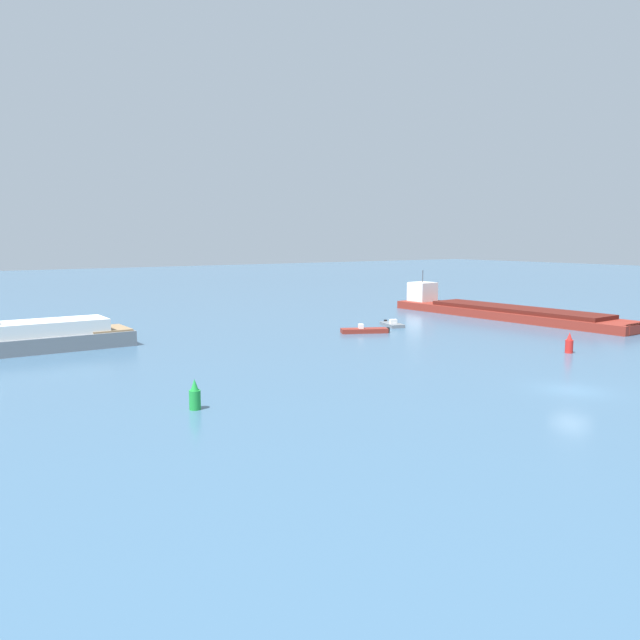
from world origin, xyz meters
name	(u,v)px	position (x,y,z in m)	size (l,w,h in m)	color
ground_plane	(572,390)	(0.00, 0.00, 0.00)	(400.00, 400.00, 0.00)	#3D607F
white_riverboat	(13,339)	(-29.20, 37.54, 1.30)	(21.22, 5.31, 5.27)	slate
cargo_barge	(501,311)	(28.16, 29.30, 0.87)	(7.41, 34.96, 5.67)	maroon
small_motorboat	(364,330)	(4.85, 28.93, 0.27)	(5.27, 3.62, 1.00)	maroon
fishing_skiff	(392,324)	(10.83, 31.14, 0.23)	(2.63, 4.02, 0.89)	slate
channel_buoy_red	(569,344)	(12.51, 8.68, 0.81)	(0.70, 0.70, 1.90)	red
channel_buoy_green	(195,396)	(-23.34, 10.20, 0.81)	(0.70, 0.70, 1.90)	green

